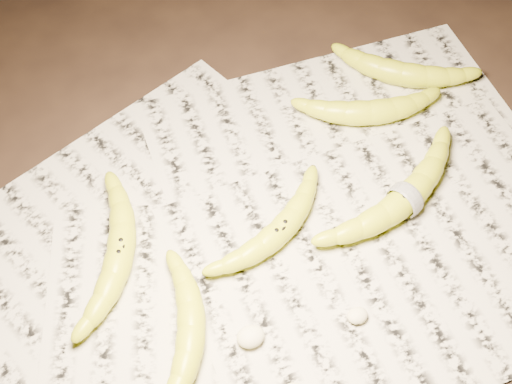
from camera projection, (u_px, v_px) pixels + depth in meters
name	position (u px, v px, depth m)	size (l,w,h in m)	color
ground	(254.00, 239.00, 0.97)	(3.00, 3.00, 0.00)	black
newspaper_patch	(284.00, 249.00, 0.96)	(0.90, 0.70, 0.01)	beige
banana_left_a	(120.00, 251.00, 0.93)	(0.22, 0.06, 0.04)	#C0D81B
banana_left_b	(191.00, 330.00, 0.87)	(0.19, 0.06, 0.04)	#C0D81B
banana_center	(279.00, 230.00, 0.95)	(0.19, 0.06, 0.04)	#C0D81B
banana_taped	(405.00, 198.00, 0.98)	(0.25, 0.07, 0.04)	#C0D81B
banana_upper_a	(402.00, 72.00, 1.12)	(0.20, 0.06, 0.04)	#C0D81B
banana_upper_b	(370.00, 111.00, 1.07)	(0.19, 0.06, 0.04)	#C0D81B
measuring_tape	(405.00, 198.00, 0.98)	(0.05, 0.05, 0.00)	white
flesh_chunk_a	(251.00, 335.00, 0.87)	(0.04, 0.03, 0.02)	beige
flesh_chunk_c	(358.00, 314.00, 0.89)	(0.03, 0.02, 0.02)	beige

